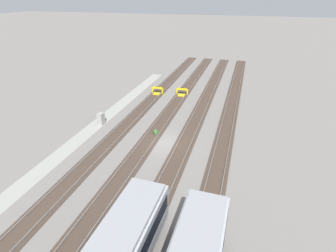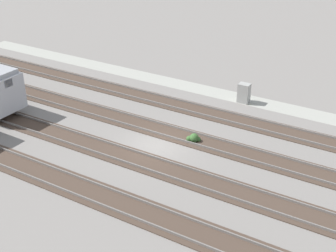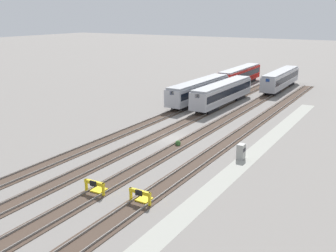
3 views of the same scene
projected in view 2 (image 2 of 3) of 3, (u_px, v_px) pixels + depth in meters
name	position (u px, v px, depth m)	size (l,w,h in m)	color
ground_plane	(156.00, 146.00, 31.43)	(400.00, 400.00, 0.00)	gray
service_walkway	(220.00, 94.00, 39.19)	(54.00, 2.00, 0.01)	#9E9E93
rail_track_nearest	(199.00, 110.00, 36.26)	(90.00, 2.23, 0.21)	#47382D
rail_track_near_inner	(172.00, 133.00, 33.02)	(90.00, 2.24, 0.21)	#47382D
rail_track_middle	(138.00, 160.00, 29.79)	(90.00, 2.24, 0.21)	#47382D
rail_track_far_inner	(96.00, 194.00, 26.55)	(90.00, 2.23, 0.21)	#47382D
electrical_cabinet	(244.00, 93.00, 37.32)	(0.90, 0.73, 1.60)	#9E9E99
weed_clump	(194.00, 138.00, 31.90)	(0.92, 0.70, 0.64)	#38602D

